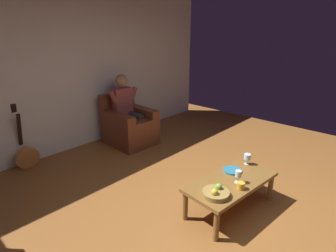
{
  "coord_description": "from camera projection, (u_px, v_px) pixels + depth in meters",
  "views": [
    {
      "loc": [
        2.21,
        1.13,
        1.99
      ],
      "look_at": [
        -0.64,
        -1.51,
        0.62
      ],
      "focal_mm": 28.79,
      "sensor_mm": 36.0,
      "label": 1
    }
  ],
  "objects": [
    {
      "name": "ground_plane",
      "position": [
        230.0,
        225.0,
        2.92
      ],
      "size": [
        7.56,
        7.56,
        0.0
      ],
      "primitive_type": "plane",
      "color": "brown"
    },
    {
      "name": "wall_back",
      "position": [
        69.0,
        71.0,
        4.5
      ],
      "size": [
        6.41,
        0.06,
        2.72
      ],
      "primitive_type": "cube",
      "color": "silver",
      "rests_on": "ground"
    },
    {
      "name": "armchair",
      "position": [
        129.0,
        126.0,
        5.0
      ],
      "size": [
        0.76,
        0.87,
        0.91
      ],
      "rotation": [
        0.0,
        0.0,
        -0.03
      ],
      "color": "brown",
      "rests_on": "ground"
    },
    {
      "name": "person_seated",
      "position": [
        126.0,
        107.0,
        4.91
      ],
      "size": [
        0.63,
        0.58,
        1.27
      ],
      "rotation": [
        0.0,
        0.0,
        -0.03
      ],
      "color": "brown",
      "rests_on": "ground"
    },
    {
      "name": "coffee_table",
      "position": [
        231.0,
        184.0,
        3.09
      ],
      "size": [
        1.19,
        0.65,
        0.39
      ],
      "rotation": [
        0.0,
        0.0,
        -0.1
      ],
      "color": "brown",
      "rests_on": "ground"
    },
    {
      "name": "guitar",
      "position": [
        26.0,
        155.0,
        4.1
      ],
      "size": [
        0.35,
        0.3,
        0.99
      ],
      "color": "#B6773C",
      "rests_on": "ground"
    },
    {
      "name": "wine_glass_near",
      "position": [
        238.0,
        175.0,
        2.98
      ],
      "size": [
        0.07,
        0.07,
        0.15
      ],
      "color": "silver",
      "rests_on": "coffee_table"
    },
    {
      "name": "wine_glass_far",
      "position": [
        247.0,
        157.0,
        3.41
      ],
      "size": [
        0.08,
        0.08,
        0.14
      ],
      "color": "silver",
      "rests_on": "coffee_table"
    },
    {
      "name": "fruit_bowl",
      "position": [
        216.0,
        193.0,
        2.77
      ],
      "size": [
        0.28,
        0.28,
        0.11
      ],
      "color": "olive",
      "rests_on": "coffee_table"
    },
    {
      "name": "decorative_dish",
      "position": [
        232.0,
        170.0,
        3.26
      ],
      "size": [
        0.22,
        0.22,
        0.02
      ],
      "primitive_type": "cylinder",
      "color": "teal",
      "rests_on": "coffee_table"
    },
    {
      "name": "candle_jar",
      "position": [
        241.0,
        186.0,
        2.88
      ],
      "size": [
        0.08,
        0.08,
        0.08
      ],
      "primitive_type": "cylinder",
      "color": "gold",
      "rests_on": "coffee_table"
    }
  ]
}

